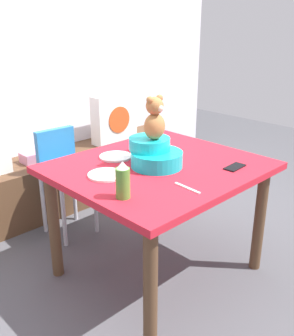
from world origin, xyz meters
TOP-DOWN VIEW (x-y plane):
  - ground_plane at (0.00, 0.00)m, footprint 8.00×8.00m
  - back_wall at (0.00, 1.53)m, footprint 4.40×0.10m
  - window_bench at (0.00, 1.26)m, footprint 2.60×0.44m
  - pillow_floral_right at (0.69, 1.24)m, footprint 0.44×0.15m
  - book_stack at (-0.14, 1.26)m, footprint 0.20×0.14m
  - dining_table at (0.00, 0.00)m, footprint 1.15×1.03m
  - highchair at (-0.12, 0.83)m, footprint 0.34×0.46m
  - infant_seat_teal at (-0.03, 0.01)m, footprint 0.30×0.33m
  - teddy_bear at (-0.03, 0.01)m, footprint 0.13×0.12m
  - ketchup_bottle at (-0.45, -0.20)m, footprint 0.07×0.07m
  - coffee_mug at (0.11, 0.24)m, footprint 0.12×0.08m
  - dinner_plate_near at (-0.10, 0.27)m, footprint 0.20×0.20m
  - dinner_plate_far at (-0.33, 0.08)m, footprint 0.20×0.20m
  - cell_phone at (0.28, -0.34)m, footprint 0.15×0.08m
  - table_fork at (-0.15, -0.34)m, footprint 0.03×0.17m

SIDE VIEW (x-z plane):
  - ground_plane at x=0.00m, z-range 0.00..0.00m
  - window_bench at x=0.00m, z-range 0.00..0.46m
  - book_stack at x=-0.14m, z-range 0.46..0.54m
  - highchair at x=-0.12m, z-range 0.13..0.92m
  - dining_table at x=0.00m, z-range 0.27..1.01m
  - pillow_floral_right at x=0.69m, z-range 0.46..0.90m
  - table_fork at x=-0.15m, z-range 0.74..0.75m
  - cell_phone at x=0.28m, z-range 0.74..0.75m
  - dinner_plate_near at x=-0.10m, z-range 0.74..0.75m
  - dinner_plate_far at x=-0.33m, z-range 0.74..0.75m
  - coffee_mug at x=0.11m, z-range 0.74..0.84m
  - infant_seat_teal at x=-0.03m, z-range 0.73..0.89m
  - ketchup_bottle at x=-0.45m, z-range 0.73..0.92m
  - teddy_bear at x=-0.03m, z-range 0.89..1.14m
  - back_wall at x=0.00m, z-range 0.00..2.60m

